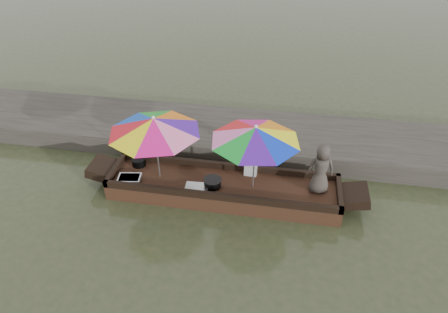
% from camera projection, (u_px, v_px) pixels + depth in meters
% --- Properties ---
extents(water, '(80.00, 80.00, 0.00)m').
position_uv_depth(water, '(223.00, 195.00, 9.03)').
color(water, '#2E391F').
rests_on(water, ground).
extents(dock, '(22.00, 2.20, 0.50)m').
position_uv_depth(dock, '(237.00, 135.00, 10.67)').
color(dock, '#2D2B26').
rests_on(dock, ground).
extents(boat_hull, '(5.10, 1.20, 0.35)m').
position_uv_depth(boat_hull, '(223.00, 189.00, 8.93)').
color(boat_hull, '#301E15').
rests_on(boat_hull, water).
extents(cooking_pot, '(0.32, 0.32, 0.17)m').
position_uv_depth(cooking_pot, '(139.00, 162.00, 9.35)').
color(cooking_pot, black).
rests_on(cooking_pot, boat_hull).
extents(tray_crayfish, '(0.55, 0.42, 0.09)m').
position_uv_depth(tray_crayfish, '(129.00, 179.00, 8.89)').
color(tray_crayfish, silver).
rests_on(tray_crayfish, boat_hull).
extents(tray_scallop, '(0.52, 0.38, 0.06)m').
position_uv_depth(tray_scallop, '(197.00, 188.00, 8.64)').
color(tray_scallop, silver).
rests_on(tray_scallop, boat_hull).
extents(charcoal_grill, '(0.37, 0.37, 0.17)m').
position_uv_depth(charcoal_grill, '(212.00, 183.00, 8.69)').
color(charcoal_grill, black).
rests_on(charcoal_grill, boat_hull).
extents(supply_bag, '(0.29, 0.23, 0.26)m').
position_uv_depth(supply_bag, '(251.00, 169.00, 9.04)').
color(supply_bag, silver).
rests_on(supply_bag, boat_hull).
extents(vendor, '(0.60, 0.43, 1.15)m').
position_uv_depth(vendor, '(321.00, 169.00, 8.30)').
color(vendor, '#3D3631').
rests_on(vendor, boat_hull).
extents(umbrella_bow, '(2.16, 2.16, 1.55)m').
position_uv_depth(umbrella_bow, '(157.00, 148.00, 8.59)').
color(umbrella_bow, '#4714A5').
rests_on(umbrella_bow, boat_hull).
extents(umbrella_stern, '(2.25, 2.25, 1.55)m').
position_uv_depth(umbrella_stern, '(254.00, 157.00, 8.29)').
color(umbrella_stern, '#FFF614').
rests_on(umbrella_stern, boat_hull).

